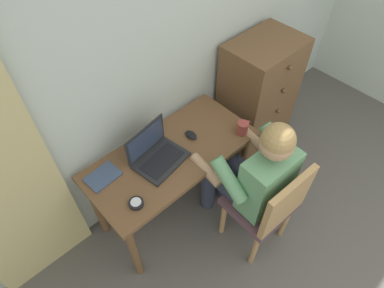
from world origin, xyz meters
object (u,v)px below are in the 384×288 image
object	(u,v)px
person_seated	(252,173)
desk	(172,163)
desk_clock	(136,203)
chair	(268,206)
coffee_mug	(243,128)
laptop	(156,153)
computer_mouse	(191,135)
notebook_pad	(103,176)
dresser	(257,98)

from	to	relation	value
person_seated	desk	bearing A→B (deg)	122.46
person_seated	desk_clock	size ratio (longest dim) A/B	13.50
desk	person_seated	world-z (taller)	person_seated
chair	coffee_mug	distance (m)	0.56
laptop	computer_mouse	xyz separation A→B (m)	(0.30, -0.01, -0.04)
laptop	desk_clock	size ratio (longest dim) A/B	4.17
person_seated	desk_clock	world-z (taller)	person_seated
computer_mouse	notebook_pad	world-z (taller)	computer_mouse
person_seated	coffee_mug	distance (m)	0.35
chair	desk_clock	size ratio (longest dim) A/B	9.97
computer_mouse	desk_clock	world-z (taller)	computer_mouse
person_seated	notebook_pad	world-z (taller)	person_seated
desk_clock	coffee_mug	world-z (taller)	coffee_mug
desk	notebook_pad	bearing A→B (deg)	162.02
desk	notebook_pad	size ratio (longest dim) A/B	5.70
dresser	chair	world-z (taller)	dresser
desk_clock	notebook_pad	xyz separation A→B (m)	(-0.04, 0.31, -0.01)
laptop	notebook_pad	bearing A→B (deg)	161.94
computer_mouse	coffee_mug	world-z (taller)	coffee_mug
computer_mouse	notebook_pad	distance (m)	0.66
person_seated	coffee_mug	xyz separation A→B (m)	(0.20, 0.27, 0.08)
computer_mouse	chair	bearing A→B (deg)	-80.78
coffee_mug	notebook_pad	bearing A→B (deg)	159.97
person_seated	laptop	xyz separation A→B (m)	(-0.40, 0.50, 0.09)
person_seated	desk_clock	bearing A→B (deg)	156.72
desk	notebook_pad	xyz separation A→B (m)	(-0.45, 0.15, 0.12)
chair	computer_mouse	distance (m)	0.72
computer_mouse	desk_clock	size ratio (longest dim) A/B	1.11
notebook_pad	coffee_mug	bearing A→B (deg)	-24.33
laptop	computer_mouse	size ratio (longest dim) A/B	3.76
dresser	laptop	world-z (taller)	dresser
person_seated	notebook_pad	distance (m)	0.97
chair	dresser	bearing A→B (deg)	44.19
desk	laptop	size ratio (longest dim) A/B	3.19
desk	chair	bearing A→B (deg)	-65.98
desk	chair	xyz separation A→B (m)	(0.29, -0.65, -0.10)
desk_clock	notebook_pad	size ratio (longest dim) A/B	0.43
chair	desk_clock	bearing A→B (deg)	145.15
dresser	chair	distance (m)	1.05
desk	desk_clock	bearing A→B (deg)	-158.53
chair	person_seated	world-z (taller)	person_seated
computer_mouse	coffee_mug	bearing A→B (deg)	-34.80
chair	person_seated	distance (m)	0.26
desk_clock	chair	bearing A→B (deg)	-34.85
computer_mouse	laptop	bearing A→B (deg)	179.30
chair	coffee_mug	world-z (taller)	chair
person_seated	coffee_mug	world-z (taller)	person_seated
desk	chair	world-z (taller)	chair
chair	laptop	bearing A→B (deg)	119.82
notebook_pad	desk	bearing A→B (deg)	-22.29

